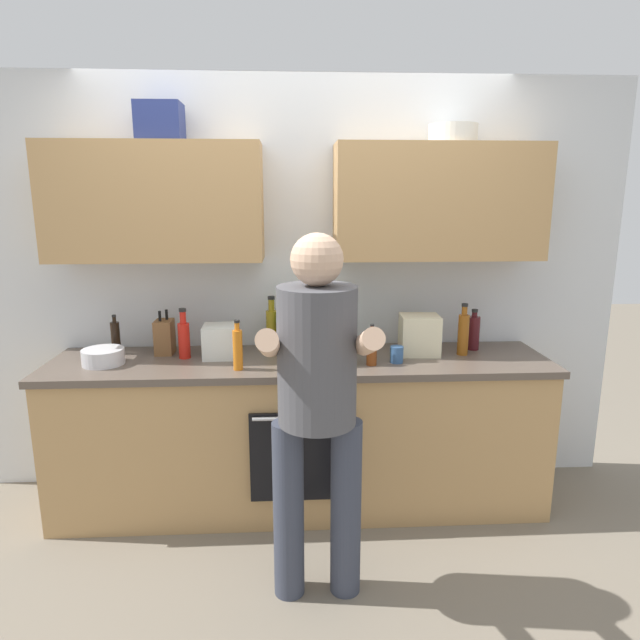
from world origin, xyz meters
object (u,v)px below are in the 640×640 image
bottle_soda (349,335)px  grocery_bag_rice (419,335)px  knife_block (165,337)px  grocery_bag_bread (330,346)px  bottle_vinegar (372,348)px  bottle_hotsauce (184,338)px  bottle_juice (238,348)px  person_standing (317,393)px  bottle_syrup (463,333)px  grocery_bag_produce (221,341)px  potted_herb (294,324)px  bottle_soy (116,337)px  bottle_wine (473,332)px  mixing_bowl (103,357)px  bottle_oil (272,327)px  cup_tea (397,354)px

bottle_soda → grocery_bag_rice: 0.41m
knife_block → grocery_bag_bread: bearing=-14.3°
bottle_soda → knife_block: bottle_soda is taller
bottle_vinegar → grocery_bag_rice: bearing=32.8°
bottle_hotsauce → bottle_juice: size_ratio=1.07×
person_standing → bottle_syrup: size_ratio=5.47×
bottle_hotsauce → knife_block: bearing=142.6°
bottle_syrup → knife_block: bottle_syrup is taller
grocery_bag_rice → bottle_soda: bearing=177.2°
grocery_bag_bread → grocery_bag_produce: (-0.62, 0.15, -0.00)m
bottle_syrup → potted_herb: size_ratio=1.01×
grocery_bag_bread → bottle_soy: bearing=168.2°
bottle_soy → grocery_bag_rice: bearing=-3.5°
bottle_wine → mixing_bowl: 2.15m
bottle_juice → grocery_bag_rice: bottle_juice is taller
bottle_syrup → bottle_oil: bearing=171.2°
bottle_vinegar → bottle_syrup: bottle_syrup is taller
bottle_wine → cup_tea: bottle_wine is taller
grocery_bag_bread → knife_block: bearing=165.7°
bottle_syrup → knife_block: bearing=176.0°
bottle_oil → mixing_bowl: (-0.92, -0.25, -0.09)m
bottle_hotsauce → bottle_soy: 0.44m
bottle_juice → bottle_soy: bottle_juice is taller
bottle_juice → cup_tea: bottle_juice is taller
knife_block → grocery_bag_produce: bearing=-14.8°
person_standing → potted_herb: (-0.09, 0.91, 0.09)m
grocery_bag_rice → bottle_hotsauce: bearing=-179.7°
person_standing → bottle_juice: person_standing is taller
bottle_juice → bottle_soy: 0.83m
bottle_hotsauce → mixing_bowl: 0.44m
grocery_bag_produce → bottle_hotsauce: bearing=-176.8°
bottle_vinegar → bottle_soda: bearing=114.6°
bottle_wine → bottle_syrup: size_ratio=0.81×
knife_block → grocery_bag_bread: (0.96, -0.24, -0.01)m
person_standing → bottle_wine: size_ratio=6.71×
bottle_wine → knife_block: knife_block is taller
cup_tea → mixing_bowl: bearing=178.0°
person_standing → bottle_syrup: person_standing is taller
person_standing → bottle_hotsauce: 1.11m
cup_tea → knife_block: (-1.33, 0.26, 0.06)m
cup_tea → bottle_oil: bearing=156.2°
potted_herb → grocery_bag_bread: bearing=-47.4°
potted_herb → bottle_hotsauce: bearing=-173.7°
grocery_bag_rice → grocery_bag_bread: grocery_bag_rice is taller
bottle_syrup → bottle_juice: bearing=-170.4°
bottle_wine → bottle_oil: size_ratio=0.76×
person_standing → potted_herb: bearing=95.6°
bottle_hotsauce → bottle_oil: size_ratio=0.89×
bottle_wine → knife_block: 1.84m
bottle_syrup → cup_tea: (-0.42, -0.14, -0.08)m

